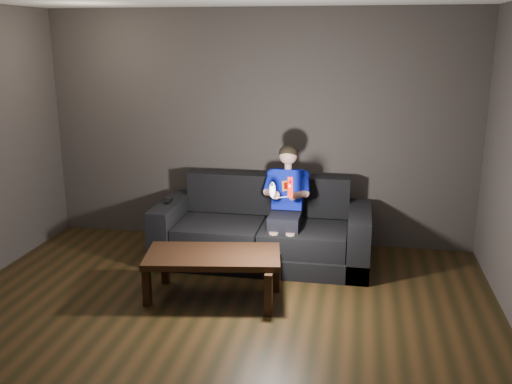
# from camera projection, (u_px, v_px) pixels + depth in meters

# --- Properties ---
(floor) EXTENTS (5.00, 5.00, 0.00)m
(floor) POSITION_uv_depth(u_px,v_px,m) (203.00, 343.00, 4.57)
(floor) COLOR black
(floor) RESTS_ON ground
(back_wall) EXTENTS (5.00, 0.04, 2.70)m
(back_wall) POSITION_uv_depth(u_px,v_px,m) (258.00, 129.00, 6.59)
(back_wall) COLOR #3C3634
(back_wall) RESTS_ON ground
(sofa) EXTENTS (2.29, 0.99, 0.89)m
(sofa) POSITION_uv_depth(u_px,v_px,m) (263.00, 235.00, 6.22)
(sofa) COLOR black
(sofa) RESTS_ON floor
(child) EXTENTS (0.48, 0.59, 1.18)m
(child) POSITION_uv_depth(u_px,v_px,m) (286.00, 196.00, 5.99)
(child) COLOR black
(child) RESTS_ON sofa
(wii_remote_red) EXTENTS (0.07, 0.08, 0.20)m
(wii_remote_red) POSITION_uv_depth(u_px,v_px,m) (290.00, 187.00, 5.48)
(wii_remote_red) COLOR red
(wii_remote_red) RESTS_ON child
(nunchuk_white) EXTENTS (0.08, 0.11, 0.17)m
(nunchuk_white) POSITION_uv_depth(u_px,v_px,m) (272.00, 190.00, 5.53)
(nunchuk_white) COLOR white
(nunchuk_white) RESTS_ON child
(wii_remote_black) EXTENTS (0.04, 0.16, 0.03)m
(wii_remote_black) POSITION_uv_depth(u_px,v_px,m) (169.00, 201.00, 6.22)
(wii_remote_black) COLOR black
(wii_remote_black) RESTS_ON sofa
(coffee_table) EXTENTS (1.31, 0.80, 0.45)m
(coffee_table) POSITION_uv_depth(u_px,v_px,m) (213.00, 260.00, 5.26)
(coffee_table) COLOR black
(coffee_table) RESTS_ON floor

